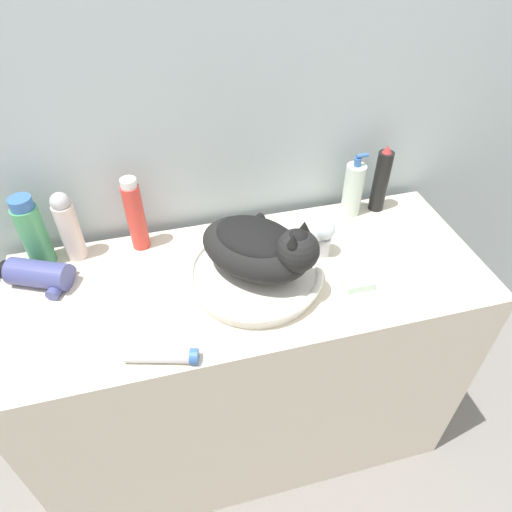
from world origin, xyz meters
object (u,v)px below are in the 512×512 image
shampoo_bottle_tall (135,215)px  soap_pump_bottle (353,189)px  cat (260,246)px  hair_dryer (40,275)px  mouthwash_bottle (33,232)px  faucet (320,234)px  lotion_bottle_white (68,226)px  hairspray_can_black (381,180)px  soap_bar (358,283)px  cream_tube (162,356)px

shampoo_bottle_tall → soap_pump_bottle: 0.64m
cat → soap_pump_bottle: 0.42m
cat → hair_dryer: cat is taller
shampoo_bottle_tall → hair_dryer: (-0.26, -0.09, -0.07)m
shampoo_bottle_tall → mouthwash_bottle: 0.26m
faucet → lotion_bottle_white: size_ratio=0.80×
hairspray_can_black → cat: bearing=-152.7°
hairspray_can_black → faucet: bearing=-147.0°
soap_pump_bottle → hairspray_can_black: hairspray_can_black is taller
mouthwash_bottle → hair_dryer: bearing=-86.6°
cat → lotion_bottle_white: (-0.46, 0.23, -0.02)m
cat → faucet: 0.20m
hair_dryer → mouthwash_bottle: bearing=-62.2°
hair_dryer → soap_pump_bottle: bearing=-149.7°
faucet → hairspray_can_black: 0.30m
soap_pump_bottle → soap_bar: 0.34m
faucet → soap_pump_bottle: size_ratio=0.81×
cat → faucet: cat is taller
shampoo_bottle_tall → mouthwash_bottle: size_ratio=1.06×
soap_bar → hair_dryer: bearing=164.7°
lotion_bottle_white → hair_dryer: lotion_bottle_white is taller
shampoo_bottle_tall → hairspray_can_black: (0.73, 0.00, -0.01)m
mouthwash_bottle → cream_tube: size_ratio=1.24×
cream_tube → soap_bar: size_ratio=2.20×
cat → shampoo_bottle_tall: 0.37m
cat → soap_bar: 0.28m
cat → soap_bar: size_ratio=4.81×
lotion_bottle_white → shampoo_bottle_tall: size_ratio=0.94×
lotion_bottle_white → shampoo_bottle_tall: shampoo_bottle_tall is taller
hairspray_can_black → hair_dryer: (-0.99, -0.09, -0.07)m
hairspray_can_black → soap_bar: bearing=-122.6°
shampoo_bottle_tall → hair_dryer: size_ratio=1.18×
cat → shampoo_bottle_tall: (-0.29, 0.23, -0.01)m
soap_pump_bottle → cream_tube: soap_pump_bottle is taller
faucet → cat: bearing=3.3°
hair_dryer → soap_bar: size_ratio=2.47×
cat → faucet: bearing=62.6°
faucet → mouthwash_bottle: 0.76m
soap_pump_bottle → cream_tube: (-0.62, -0.41, -0.07)m
faucet → hair_dryer: size_ratio=0.88×
hair_dryer → shampoo_bottle_tall: bearing=-135.8°
cat → cream_tube: (-0.27, -0.19, -0.10)m
lotion_bottle_white → cream_tube: size_ratio=1.24×
cat → lotion_bottle_white: cat is taller
cat → shampoo_bottle_tall: shampoo_bottle_tall is taller
lotion_bottle_white → mouthwash_bottle: 0.09m
shampoo_bottle_tall → cream_tube: 0.42m
cat → soap_pump_bottle: bearing=77.1°
mouthwash_bottle → hairspray_can_black: hairspray_can_black is taller
hairspray_can_black → shampoo_bottle_tall: bearing=-180.0°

